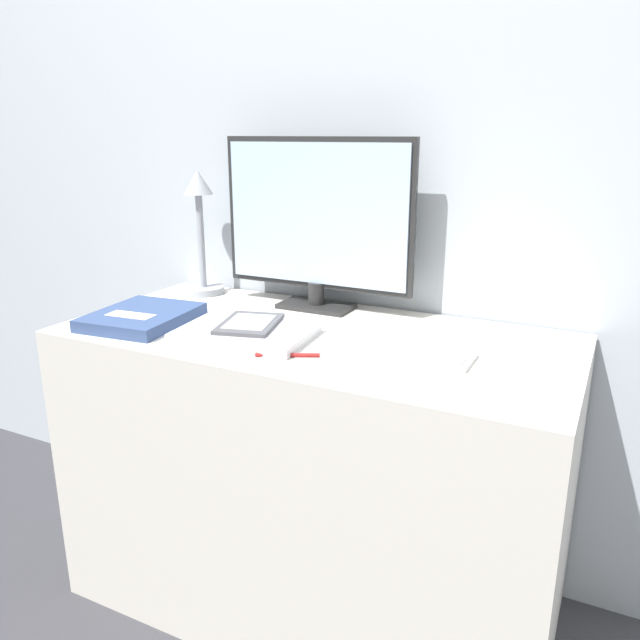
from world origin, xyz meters
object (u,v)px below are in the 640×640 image
object	(u,v)px
laptop	(246,333)
desk_lamp	(200,227)
monitor	(317,221)
pen	(288,355)
notebook	(142,317)
ereader	(249,324)
keyboard	(400,351)

from	to	relation	value
laptop	desk_lamp	distance (m)	0.50
monitor	pen	size ratio (longest dim) A/B	4.19
desk_lamp	pen	distance (m)	0.65
desk_lamp	notebook	xyz separation A→B (m)	(0.05, -0.32, -0.18)
desk_lamp	pen	size ratio (longest dim) A/B	2.80
laptop	notebook	world-z (taller)	notebook
desk_lamp	ereader	bearing A→B (deg)	-39.42
ereader	desk_lamp	size ratio (longest dim) A/B	0.56
monitor	notebook	size ratio (longest dim) A/B	1.90
notebook	desk_lamp	bearing A→B (deg)	98.27
monitor	desk_lamp	bearing A→B (deg)	-179.49
keyboard	laptop	size ratio (longest dim) A/B	0.98
monitor	keyboard	distance (m)	0.47
keyboard	ereader	world-z (taller)	ereader
laptop	pen	bearing A→B (deg)	-24.93
monitor	ereader	bearing A→B (deg)	-97.08
keyboard	desk_lamp	xyz separation A→B (m)	(-0.70, 0.25, 0.19)
ereader	desk_lamp	xyz separation A→B (m)	(-0.34, 0.28, 0.17)
desk_lamp	pen	xyz separation A→B (m)	(0.50, -0.37, -0.19)
monitor	desk_lamp	world-z (taller)	monitor
monitor	desk_lamp	size ratio (longest dim) A/B	1.50
ereader	notebook	bearing A→B (deg)	-172.71
desk_lamp	notebook	bearing A→B (deg)	-81.73
keyboard	ereader	bearing A→B (deg)	-174.72
monitor	laptop	size ratio (longest dim) A/B	1.68
keyboard	ereader	distance (m)	0.37
laptop	pen	size ratio (longest dim) A/B	2.49
ereader	laptop	bearing A→B (deg)	-79.21
keyboard	pen	bearing A→B (deg)	-148.70
desk_lamp	pen	bearing A→B (deg)	-36.95
monitor	desk_lamp	distance (m)	0.38
ereader	desk_lamp	bearing A→B (deg)	140.58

